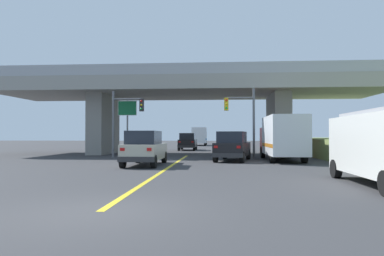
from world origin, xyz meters
name	(u,v)px	position (x,y,z in m)	size (l,w,h in m)	color
ground	(189,154)	(0.00, 24.93, 0.00)	(160.00, 160.00, 0.00)	#353538
overpass_bridge	(189,95)	(0.00, 24.93, 5.55)	(34.85, 9.41, 7.64)	gray
lane_divider_stripe	(169,167)	(0.00, 11.22, 0.00)	(0.20, 22.44, 0.01)	yellow
suv_lead	(145,148)	(-1.58, 12.43, 1.01)	(1.95, 4.78, 2.02)	#B7B29E
suv_crossing	(233,146)	(3.70, 16.50, 1.01)	(2.82, 4.90, 2.02)	black
box_truck	(282,137)	(7.15, 16.92, 1.61)	(2.33, 7.32, 3.05)	red
work_van	(383,145)	(8.47, 4.80, 1.44)	(2.08, 5.59, 2.62)	silver
sedan_oncoming	(188,142)	(-0.92, 33.66, 1.01)	(2.00, 4.52, 2.02)	black
traffic_signal_nearside	(244,115)	(4.63, 18.79, 3.31)	(2.31, 0.36, 5.32)	#56595E
traffic_signal_farside	(124,116)	(-4.55, 18.64, 3.28)	(2.48, 0.36, 5.18)	#56595E
highway_sign	(127,114)	(-5.19, 22.15, 3.64)	(1.65, 0.17, 4.93)	slate
semi_truck_distant	(200,136)	(-0.56, 53.33, 1.63)	(2.33, 7.48, 3.09)	silver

